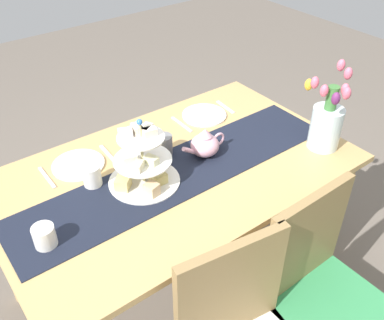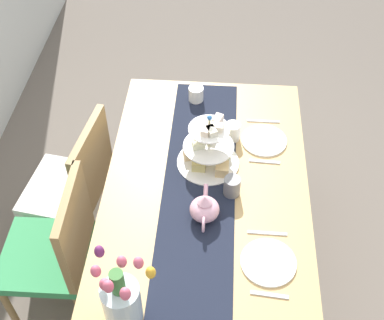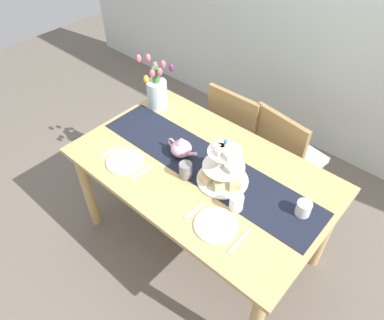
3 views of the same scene
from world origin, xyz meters
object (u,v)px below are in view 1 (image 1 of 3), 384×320
Objects in this scene: chair_left at (322,288)px; cream_jug at (45,237)px; teapot at (205,144)px; knife_right at (47,177)px; dining_table at (175,188)px; mug_grey at (164,145)px; tulip_vase at (327,121)px; dinner_plate_right at (78,165)px; dinner_plate_left at (204,115)px; tiered_cake_stand at (142,165)px; fork_left at (225,107)px; mug_white_text at (92,176)px; knife_left at (182,124)px; fork_right at (108,153)px.

cream_jug is (0.83, -0.61, 0.31)m from chair_left.
knife_right is at bearing -23.11° from teapot.
mug_grey is (-0.02, -0.12, 0.16)m from dining_table.
tulip_vase reaches higher than mug_grey.
tulip_vase is 1.29m from cream_jug.
dinner_plate_right is at bearing -23.97° from mug_grey.
knife_right is at bearing 0.00° from dinner_plate_left.
dining_table is 6.80× the size of dinner_plate_left.
tiered_cake_stand is 0.33m from teapot.
dinner_plate_right is at bearing 0.00° from fork_left.
tulip_vase reaches higher than dinner_plate_right.
teapot is 0.56m from tulip_vase.
mug_grey is at bearing -179.53° from mug_white_text.
tiered_cake_stand is 0.21m from mug_white_text.
chair_left reaches higher than knife_right.
dinner_plate_right reaches higher than knife_left.
mug_white_text is (0.55, -0.81, 0.31)m from chair_left.
dinner_plate_left is (-1.00, -0.36, -0.04)m from cream_jug.
knife_right is (0.71, 0.00, 0.00)m from knife_left.
mug_white_text is at bearing 87.43° from dinner_plate_right.
chair_left is at bearing 80.11° from dinner_plate_left.
dining_table is 0.75m from chair_left.
teapot is at bearing 142.07° from fork_right.
fork_left is 0.88× the size of knife_left.
tulip_vase reaches higher than mug_white_text.
dinner_plate_right is at bearing 0.00° from fork_right.
teapot is 2.51× the size of mug_grey.
dinner_plate_right is at bearing 0.00° from dinner_plate_left.
tiered_cake_stand is 0.29m from fork_right.
dinner_plate_right is at bearing -61.01° from chair_left.
fork_right is at bearing 180.00° from dinner_plate_right.
dinner_plate_right reaches higher than dining_table.
knife_left is 0.71m from knife_right.
dinner_plate_left is 2.42× the size of mug_grey.
dining_table is 0.44m from dinner_plate_right.
tulip_vase is (-0.81, 0.28, 0.04)m from tiered_cake_stand.
fork_left is 1.00m from knife_right.
dinner_plate_right is at bearing -92.57° from mug_white_text.
mug_grey reaches higher than fork_right.
chair_left is at bearing 112.06° from fork_right.
knife_right is (0.31, -0.27, -0.09)m from tiered_cake_stand.
fork_right is (-0.14, 0.00, -0.00)m from dinner_plate_right.
chair_left is 3.96× the size of dinner_plate_left.
cream_jug is 0.93m from knife_left.
fork_left reaches higher than dining_table.
tiered_cake_stand is 1.79× the size of knife_right.
mug_white_text is (0.15, 0.16, 0.04)m from fork_right.
tiered_cake_stand is 1.32× the size of dinner_plate_right.
dinner_plate_left is at bearing -127.90° from teapot.
teapot is at bearing 151.12° from dinner_plate_right.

